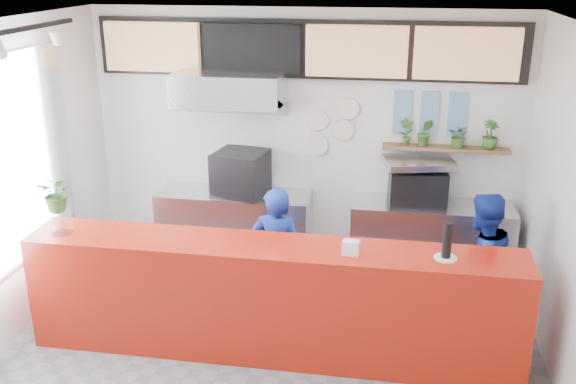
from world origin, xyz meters
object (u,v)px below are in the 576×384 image
Objects in this scene: espresso_machine at (417,187)px; staff_right at (479,266)px; panini_oven at (241,173)px; pepper_mill at (447,240)px; service_counter at (272,300)px; staff_center at (276,256)px.

staff_right is (0.57, -1.18, -0.36)m from espresso_machine.
panini_oven is 2.88m from staff_right.
pepper_mill is (2.22, -1.83, 0.12)m from panini_oven.
espresso_machine is at bearing 96.15° from pepper_mill.
staff_right is (2.60, -1.18, -0.41)m from panini_oven.
panini_oven reaches higher than service_counter.
service_counter is 2.00m from staff_right.
pepper_mill is at bearing 158.83° from staff_center.
staff_center is 0.98× the size of staff_right.
panini_oven is 0.39× the size of staff_center.
panini_oven is 2.02m from espresso_machine.
staff_center reaches higher than pepper_mill.
staff_center is at bearing 159.94° from pepper_mill.
service_counter is 2.29m from espresso_machine.
staff_right is at bearing -178.83° from staff_center.
pepper_mill is (-0.38, -0.65, 0.54)m from staff_right.
staff_right is (1.95, 0.08, 0.01)m from staff_center.
service_counter is 2.03m from panini_oven.
pepper_mill reaches higher than panini_oven.
staff_center is at bearing 96.01° from service_counter.
service_counter is 0.58m from staff_center.
panini_oven is (-0.71, 1.80, 0.60)m from service_counter.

